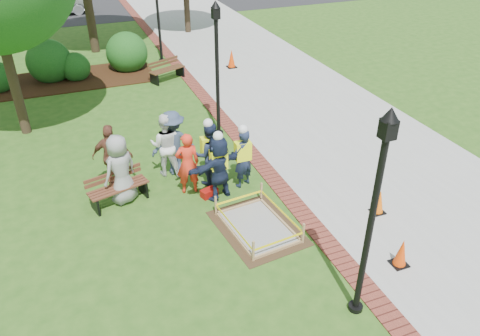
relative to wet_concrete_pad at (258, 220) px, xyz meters
name	(u,v)px	position (x,y,z in m)	size (l,w,h in m)	color
ground	(239,232)	(-0.47, 0.01, -0.23)	(100.00, 100.00, 0.00)	#285116
sidewalk	(262,71)	(4.53, 10.01, -0.22)	(6.00, 60.00, 0.02)	#9E9E99
brick_edging	(191,81)	(1.28, 10.01, -0.22)	(0.50, 60.00, 0.03)	maroon
mulch_bed	(69,80)	(-3.47, 12.01, -0.21)	(7.00, 3.00, 0.05)	#381E0F
parking_lot	(97,3)	(-0.47, 27.01, -0.23)	(36.00, 12.00, 0.01)	black
wet_concrete_pad	(258,220)	(0.00, 0.00, 0.00)	(1.94, 2.47, 0.55)	#47331E
bench_near	(119,194)	(-2.88, 2.29, 0.03)	(1.60, 0.88, 0.82)	brown
bench_far	(167,74)	(0.42, 10.49, 0.04)	(1.63, 1.10, 0.84)	#4E391B
cone_front	(401,253)	(2.35, -2.29, 0.10)	(0.35, 0.35, 0.70)	black
cone_back	(379,202)	(3.05, -0.54, 0.08)	(0.33, 0.33, 0.66)	black
cone_far	(232,59)	(3.48, 10.97, 0.16)	(0.41, 0.41, 0.82)	black
toolbox	(209,193)	(-0.65, 1.71, -0.13)	(0.44, 0.24, 0.22)	maroon
lamp_near	(374,205)	(0.78, -2.99, 2.25)	(0.28, 0.28, 4.26)	black
lamp_mid	(217,61)	(0.78, 5.01, 2.25)	(0.28, 0.28, 4.26)	black
lamp_far	(157,6)	(0.78, 13.01, 2.25)	(0.28, 0.28, 4.26)	black
shrub_a	(0,91)	(-6.10, 11.81, -0.23)	(1.27, 1.27, 1.27)	#144615
shrub_b	(53,79)	(-4.08, 12.36, -0.23)	(1.83, 1.83, 1.83)	#144615
shrub_c	(78,79)	(-3.10, 12.03, -0.23)	(1.22, 1.22, 1.22)	#144615
shrub_d	(129,69)	(-0.86, 12.45, -0.23)	(1.79, 1.79, 1.79)	#144615
shrub_e	(66,70)	(-3.48, 13.34, -0.23)	(0.95, 0.95, 0.95)	#144615
casual_person_a	(120,170)	(-2.76, 2.34, 0.70)	(0.71, 0.63, 1.88)	gray
casual_person_b	(188,164)	(-1.07, 2.13, 0.63)	(0.58, 0.40, 1.72)	#F7321D
casual_person_c	(166,145)	(-1.37, 3.21, 0.69)	(0.70, 0.59, 1.85)	white
casual_person_d	(113,157)	(-2.84, 3.14, 0.67)	(0.67, 0.54, 1.81)	brown
casual_person_e	(173,143)	(-1.16, 3.22, 0.71)	(0.61, 0.40, 1.88)	#334059
hivis_worker_a	(219,166)	(-0.40, 1.59, 0.72)	(0.65, 0.53, 1.92)	#151D38
hivis_worker_b	(243,156)	(0.37, 1.89, 0.67)	(0.63, 0.53, 1.82)	#1C254B
hivis_worker_c	(209,152)	(-0.41, 2.34, 0.72)	(0.59, 0.40, 1.93)	#1C1F49
parked_car_b	(57,15)	(-3.30, 24.27, -0.23)	(4.84, 2.10, 1.58)	#B3B4B9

